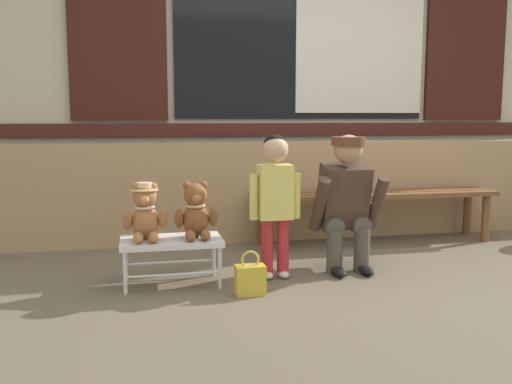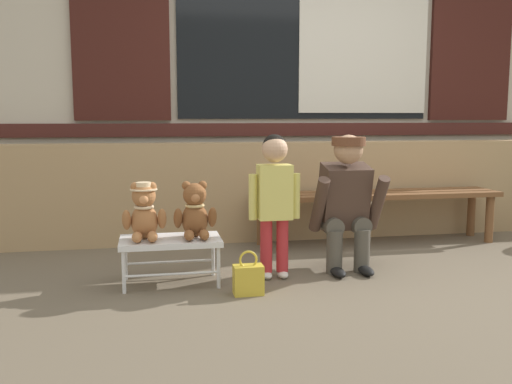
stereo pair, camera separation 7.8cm
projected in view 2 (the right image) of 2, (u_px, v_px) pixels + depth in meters
name	position (u px, v px, depth m)	size (l,w,h in m)	color
ground_plane	(380.00, 281.00, 3.70)	(60.00, 60.00, 0.00)	brown
brick_low_wall	(317.00, 190.00, 5.03)	(6.49, 0.25, 0.85)	tan
shop_facade	(304.00, 44.00, 5.35)	(6.62, 0.26, 3.48)	beige
wooden_bench_long	(377.00, 200.00, 4.76)	(2.10, 0.40, 0.44)	brown
small_display_bench	(170.00, 243.00, 3.61)	(0.64, 0.36, 0.30)	silver
teddy_bear_with_hat	(144.00, 212.00, 3.56)	(0.28, 0.27, 0.36)	#A86B3D
teddy_bear_plain	(195.00, 212.00, 3.62)	(0.28, 0.26, 0.36)	brown
child_standing	(275.00, 190.00, 3.71)	(0.35, 0.18, 0.96)	#B7282D
adult_crouching	(346.00, 202.00, 3.93)	(0.50, 0.49, 0.95)	#4C473D
handbag_on_ground	(248.00, 279.00, 3.42)	(0.18, 0.11, 0.27)	gold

